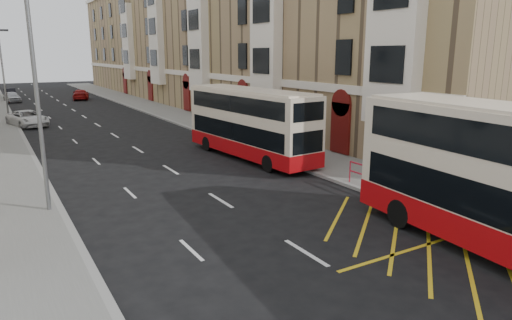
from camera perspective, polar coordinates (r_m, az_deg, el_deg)
ground at (r=11.97m, az=18.35°, el=-17.89°), size 200.00×200.00×0.00m
pavement_right at (r=40.32m, az=-6.82°, el=4.63°), size 4.00×120.00×0.15m
pavement_left at (r=37.01m, az=-29.34°, el=2.24°), size 3.00×120.00×0.15m
kerb_right at (r=39.57m, az=-9.48°, el=4.38°), size 0.25×120.00×0.15m
kerb_left at (r=37.06m, az=-27.04°, el=2.51°), size 0.25×120.00×0.15m
road_markings at (r=52.48m, az=-21.67°, el=5.70°), size 10.00×110.00×0.01m
terrace_right at (r=56.74m, az=-6.97°, el=14.64°), size 10.75×79.00×15.25m
guard_railing at (r=19.52m, az=18.07°, el=-2.87°), size 0.06×6.56×1.01m
street_lamp_near at (r=18.64m, az=-25.59°, el=7.60°), size 0.93×0.18×8.00m
street_lamp_far at (r=48.56m, az=-29.05°, el=9.95°), size 0.93×0.18×8.00m
double_decker_rear at (r=26.50m, az=-0.77°, el=4.58°), size 3.14×10.31×4.05m
pedestrian_far at (r=19.32m, az=19.25°, el=-2.86°), size 0.98×0.52×1.59m
white_van at (r=43.11m, az=-26.65°, el=4.67°), size 3.41×5.22×1.33m
car_silver at (r=65.49m, az=-28.21°, el=6.98°), size 2.10×4.09×1.33m
car_dark at (r=70.64m, az=-28.43°, el=7.32°), size 1.52×4.22×1.38m
car_red at (r=65.25m, az=-21.06°, el=7.64°), size 2.80×4.87×1.33m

